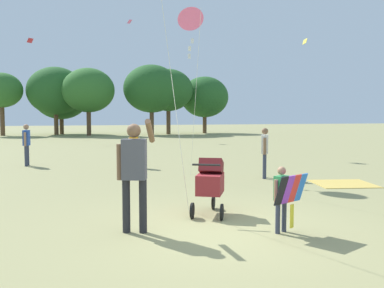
{
  "coord_description": "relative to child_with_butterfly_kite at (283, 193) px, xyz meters",
  "views": [
    {
      "loc": [
        -2.0,
        -6.21,
        1.84
      ],
      "look_at": [
        -0.2,
        0.99,
        1.3
      ],
      "focal_mm": 39.84,
      "sensor_mm": 36.0,
      "label": 1
    }
  ],
  "objects": [
    {
      "name": "stroller",
      "position": [
        -0.72,
        1.47,
        -0.01
      ],
      "size": [
        0.81,
        1.11,
        1.03
      ],
      "color": "black",
      "rests_on": "ground"
    },
    {
      "name": "person_sitting_far",
      "position": [
        -1.32,
        8.51,
        0.12
      ],
      "size": [
        0.39,
        0.23,
        1.24
      ],
      "color": "#232328",
      "rests_on": "ground"
    },
    {
      "name": "distant_kites_cluster",
      "position": [
        -0.69,
        25.7,
        8.87
      ],
      "size": [
        21.57,
        9.85,
        8.16
      ],
      "color": "pink"
    },
    {
      "name": "person_couple_left",
      "position": [
        1.99,
        5.21,
        0.22
      ],
      "size": [
        0.3,
        0.42,
        1.42
      ],
      "color": "#33384C",
      "rests_on": "ground"
    },
    {
      "name": "ground_plane",
      "position": [
        -0.91,
        0.32,
        -0.62
      ],
      "size": [
        120.0,
        120.0,
        0.0
      ],
      "primitive_type": "plane",
      "color": "#938E5B"
    },
    {
      "name": "picnic_blanket",
      "position": [
        3.58,
        3.77,
        -0.61
      ],
      "size": [
        1.67,
        1.57,
        0.02
      ],
      "primitive_type": "cube",
      "rotation": [
        0.0,
        0.0,
        -0.18
      ],
      "color": "gold",
      "rests_on": "ground"
    },
    {
      "name": "person_red_shirt",
      "position": [
        -4.91,
        9.84,
        0.24
      ],
      "size": [
        0.23,
        0.47,
        1.45
      ],
      "color": "#33384C",
      "rests_on": "ground"
    },
    {
      "name": "treeline_distant",
      "position": [
        -3.1,
        31.61,
        3.08
      ],
      "size": [
        31.06,
        7.29,
        6.0
      ],
      "color": "brown",
      "rests_on": "ground"
    },
    {
      "name": "child_with_butterfly_kite",
      "position": [
        0.0,
        0.0,
        0.0
      ],
      "size": [
        0.64,
        0.49,
        1.03
      ],
      "color": "#33384C",
      "rests_on": "ground"
    },
    {
      "name": "person_adult_flyer",
      "position": [
        -2.2,
        0.59,
        0.39
      ],
      "size": [
        0.63,
        0.51,
        1.76
      ],
      "color": "#232328",
      "rests_on": "ground"
    },
    {
      "name": "kite_orange_delta",
      "position": [
        0.11,
        6.32,
        3.92
      ],
      "size": [
        0.79,
        2.42,
        4.88
      ],
      "color": "pink",
      "rests_on": "ground"
    }
  ]
}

